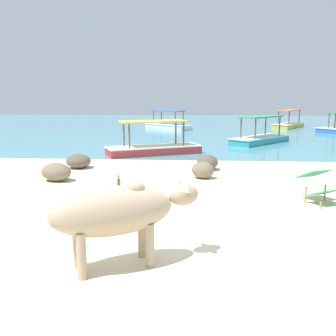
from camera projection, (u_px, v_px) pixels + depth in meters
The scene contains 14 objects.
sand_beach at pixel (165, 239), 5.53m from camera, with size 18.00×14.00×0.04m, color beige.
water_surface at pixel (188, 127), 27.07m from camera, with size 60.00×36.00×0.03m, color teal.
cow at pixel (117, 211), 4.47m from camera, with size 1.93×1.25×1.11m.
low_bench_table at pixel (119, 194), 6.84m from camera, with size 0.77×0.45×0.38m.
bottle at pixel (119, 184), 6.83m from camera, with size 0.07×0.07×0.30m.
deck_chair_far at pixel (318, 184), 7.35m from camera, with size 0.82×0.92×0.68m.
shore_rock_large at pixel (78, 161), 10.99m from camera, with size 0.77×0.72×0.43m, color brown.
shore_rock_medium at pixel (207, 162), 10.75m from camera, with size 0.69×0.58×0.45m, color brown.
shore_rock_small at pixel (56, 172), 9.26m from camera, with size 0.81×0.60×0.48m, color #756651.
shore_rock_flat at pixel (203, 170), 9.56m from camera, with size 0.60×0.47×0.46m, color #756651.
boat_yellow at pixel (289, 124), 26.09m from camera, with size 2.98×3.70×1.29m.
boat_white at pixel (168, 125), 25.15m from camera, with size 3.53×3.29×1.29m.
boat_red at pixel (154, 147), 13.87m from camera, with size 3.81×2.63×1.29m.
boat_teal at pixel (260, 137), 17.19m from camera, with size 3.30×3.51×1.29m.
Camera 1 is at (0.41, -5.20, 2.16)m, focal length 38.40 mm.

